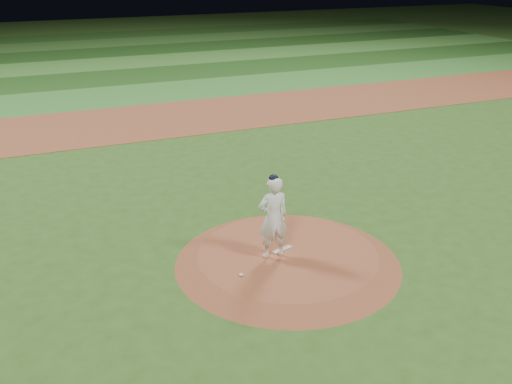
{
  "coord_description": "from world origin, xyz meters",
  "views": [
    {
      "loc": [
        -5.43,
        -10.98,
        7.0
      ],
      "look_at": [
        0.0,
        2.0,
        1.1
      ],
      "focal_mm": 40.0,
      "sensor_mm": 36.0,
      "label": 1
    }
  ],
  "objects_px": {
    "pitching_rubber": "(282,249)",
    "rosin_bag": "(241,275)",
    "pitchers_mound": "(288,258)",
    "pitcher_on_mound": "(273,217)"
  },
  "relations": [
    {
      "from": "pitchers_mound",
      "to": "rosin_bag",
      "type": "relative_size",
      "value": 53.37
    },
    {
      "from": "pitching_rubber",
      "to": "rosin_bag",
      "type": "xyz_separation_m",
      "value": [
        -1.38,
        -0.75,
        0.01
      ]
    },
    {
      "from": "pitchers_mound",
      "to": "rosin_bag",
      "type": "distance_m",
      "value": 1.53
    },
    {
      "from": "pitchers_mound",
      "to": "pitching_rubber",
      "type": "distance_m",
      "value": 0.25
    },
    {
      "from": "pitching_rubber",
      "to": "rosin_bag",
      "type": "distance_m",
      "value": 1.57
    },
    {
      "from": "pitchers_mound",
      "to": "pitching_rubber",
      "type": "relative_size",
      "value": 10.19
    },
    {
      "from": "pitchers_mound",
      "to": "rosin_bag",
      "type": "xyz_separation_m",
      "value": [
        -1.43,
        -0.54,
        0.15
      ]
    },
    {
      "from": "pitching_rubber",
      "to": "pitcher_on_mound",
      "type": "xyz_separation_m",
      "value": [
        -0.35,
        -0.19,
        1.02
      ]
    },
    {
      "from": "pitcher_on_mound",
      "to": "pitching_rubber",
      "type": "bearing_deg",
      "value": 28.45
    },
    {
      "from": "pitcher_on_mound",
      "to": "rosin_bag",
      "type": "bearing_deg",
      "value": -151.55
    }
  ]
}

